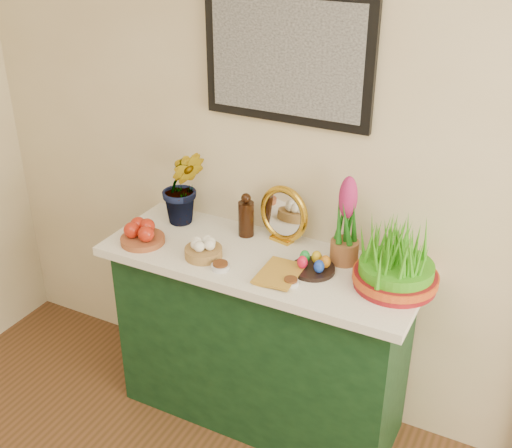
{
  "coord_description": "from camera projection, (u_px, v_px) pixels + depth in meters",
  "views": [
    {
      "loc": [
        0.7,
        -0.14,
        2.29
      ],
      "look_at": [
        -0.37,
        1.95,
        1.07
      ],
      "focal_mm": 45.0,
      "sensor_mm": 36.0,
      "label": 1
    }
  ],
  "objects": [
    {
      "name": "sideboard",
      "position": [
        261.0,
        342.0,
        2.99
      ],
      "size": [
        1.3,
        0.45,
        0.85
      ],
      "primitive_type": "cube",
      "color": "#153B1C",
      "rests_on": "ground"
    },
    {
      "name": "vinegar_cruet",
      "position": [
        246.0,
        217.0,
        2.9
      ],
      "size": [
        0.07,
        0.07,
        0.21
      ],
      "color": "black",
      "rests_on": "tablecloth"
    },
    {
      "name": "spice_dish_right",
      "position": [
        291.0,
        282.0,
        2.57
      ],
      "size": [
        0.07,
        0.07,
        0.03
      ],
      "color": "silver",
      "rests_on": "tablecloth"
    },
    {
      "name": "egg_plate",
      "position": [
        313.0,
        265.0,
        2.65
      ],
      "size": [
        0.23,
        0.23,
        0.08
      ],
      "color": "black",
      "rests_on": "tablecloth"
    },
    {
      "name": "spice_dish_left",
      "position": [
        220.0,
        266.0,
        2.67
      ],
      "size": [
        0.08,
        0.08,
        0.03
      ],
      "color": "silver",
      "rests_on": "tablecloth"
    },
    {
      "name": "book",
      "position": [
        261.0,
        269.0,
        2.65
      ],
      "size": [
        0.15,
        0.22,
        0.03
      ],
      "primitive_type": "imported",
      "rotation": [
        0.0,
        0.0,
        0.03
      ],
      "color": "#B58428",
      "rests_on": "tablecloth"
    },
    {
      "name": "hyacinth_pink",
      "position": [
        346.0,
        225.0,
        2.65
      ],
      "size": [
        0.12,
        0.12,
        0.39
      ],
      "color": "brown",
      "rests_on": "tablecloth"
    },
    {
      "name": "mirror",
      "position": [
        284.0,
        215.0,
        2.85
      ],
      "size": [
        0.27,
        0.11,
        0.26
      ],
      "color": "gold",
      "rests_on": "tablecloth"
    },
    {
      "name": "tablecloth",
      "position": [
        261.0,
        260.0,
        2.78
      ],
      "size": [
        1.4,
        0.55,
        0.04
      ],
      "primitive_type": "cube",
      "color": "white",
      "rests_on": "sideboard"
    },
    {
      "name": "wheatgrass_sabzeh",
      "position": [
        397.0,
        259.0,
        2.51
      ],
      "size": [
        0.34,
        0.34,
        0.28
      ],
      "color": "maroon",
      "rests_on": "tablecloth"
    },
    {
      "name": "apple_bowl",
      "position": [
        142.0,
        234.0,
        2.86
      ],
      "size": [
        0.2,
        0.2,
        0.1
      ],
      "color": "brown",
      "rests_on": "tablecloth"
    },
    {
      "name": "hyacinth_green",
      "position": [
        183.0,
        175.0,
        2.95
      ],
      "size": [
        0.31,
        0.3,
        0.49
      ],
      "primitive_type": "imported",
      "rotation": [
        0.0,
        0.0,
        0.5
      ],
      "color": "#1B6616",
      "rests_on": "tablecloth"
    },
    {
      "name": "garlic_basket",
      "position": [
        203.0,
        249.0,
        2.75
      ],
      "size": [
        0.2,
        0.2,
        0.09
      ],
      "color": "#AE8546",
      "rests_on": "tablecloth"
    }
  ]
}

